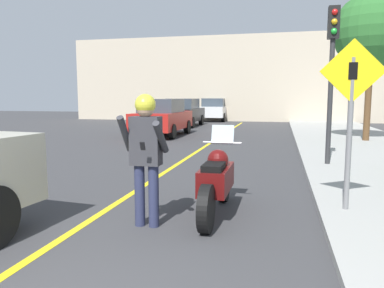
{
  "coord_description": "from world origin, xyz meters",
  "views": [
    {
      "loc": [
        2.01,
        -2.11,
        1.75
      ],
      "look_at": [
        0.69,
        3.46,
        1.03
      ],
      "focal_mm": 35.0,
      "sensor_mm": 36.0,
      "label": 1
    }
  ],
  "objects_px": {
    "motorcycle": "(216,181)",
    "person_biker": "(146,146)",
    "parked_car_red": "(162,117)",
    "traffic_light": "(332,56)",
    "parked_car_black": "(183,112)",
    "crossing_sign": "(351,109)",
    "parked_car_white": "(215,109)",
    "street_tree": "(372,31)"
  },
  "relations": [
    {
      "from": "crossing_sign",
      "to": "street_tree",
      "type": "distance_m",
      "value": 10.33
    },
    {
      "from": "person_biker",
      "to": "street_tree",
      "type": "height_order",
      "value": "street_tree"
    },
    {
      "from": "street_tree",
      "to": "parked_car_white",
      "type": "xyz_separation_m",
      "value": [
        -8.06,
        12.42,
        -3.35
      ]
    },
    {
      "from": "traffic_light",
      "to": "parked_car_red",
      "type": "distance_m",
      "value": 9.37
    },
    {
      "from": "crossing_sign",
      "to": "parked_car_black",
      "type": "distance_m",
      "value": 17.76
    },
    {
      "from": "street_tree",
      "to": "parked_car_red",
      "type": "xyz_separation_m",
      "value": [
        -8.48,
        0.79,
        -3.35
      ]
    },
    {
      "from": "motorcycle",
      "to": "person_biker",
      "type": "relative_size",
      "value": 1.21
    },
    {
      "from": "motorcycle",
      "to": "parked_car_black",
      "type": "relative_size",
      "value": 0.52
    },
    {
      "from": "parked_car_red",
      "to": "parked_car_white",
      "type": "bearing_deg",
      "value": 87.95
    },
    {
      "from": "crossing_sign",
      "to": "parked_car_red",
      "type": "distance_m",
      "value": 12.26
    },
    {
      "from": "parked_car_red",
      "to": "crossing_sign",
      "type": "bearing_deg",
      "value": -59.4
    },
    {
      "from": "crossing_sign",
      "to": "parked_car_white",
      "type": "xyz_separation_m",
      "value": [
        -5.81,
        22.15,
        -0.73
      ]
    },
    {
      "from": "person_biker",
      "to": "crossing_sign",
      "type": "height_order",
      "value": "crossing_sign"
    },
    {
      "from": "street_tree",
      "to": "person_biker",
      "type": "bearing_deg",
      "value": -114.62
    },
    {
      "from": "person_biker",
      "to": "parked_car_white",
      "type": "distance_m",
      "value": 23.47
    },
    {
      "from": "crossing_sign",
      "to": "person_biker",
      "type": "bearing_deg",
      "value": -157.8
    },
    {
      "from": "person_biker",
      "to": "parked_car_black",
      "type": "relative_size",
      "value": 0.43
    },
    {
      "from": "motorcycle",
      "to": "crossing_sign",
      "type": "relative_size",
      "value": 0.88
    },
    {
      "from": "motorcycle",
      "to": "crossing_sign",
      "type": "bearing_deg",
      "value": 11.53
    },
    {
      "from": "traffic_light",
      "to": "street_tree",
      "type": "relative_size",
      "value": 0.69
    },
    {
      "from": "traffic_light",
      "to": "street_tree",
      "type": "xyz_separation_m",
      "value": [
        2.06,
        5.76,
        1.47
      ]
    },
    {
      "from": "motorcycle",
      "to": "traffic_light",
      "type": "height_order",
      "value": "traffic_light"
    },
    {
      "from": "crossing_sign",
      "to": "parked_car_white",
      "type": "height_order",
      "value": "crossing_sign"
    },
    {
      "from": "motorcycle",
      "to": "parked_car_black",
      "type": "height_order",
      "value": "parked_car_black"
    },
    {
      "from": "motorcycle",
      "to": "parked_car_red",
      "type": "xyz_separation_m",
      "value": [
        -4.34,
        10.91,
        0.35
      ]
    },
    {
      "from": "crossing_sign",
      "to": "street_tree",
      "type": "xyz_separation_m",
      "value": [
        2.25,
        9.74,
        2.62
      ]
    },
    {
      "from": "person_biker",
      "to": "parked_car_white",
      "type": "relative_size",
      "value": 0.43
    },
    {
      "from": "parked_car_red",
      "to": "person_biker",
      "type": "bearing_deg",
      "value": -73.22
    },
    {
      "from": "motorcycle",
      "to": "parked_car_red",
      "type": "bearing_deg",
      "value": 111.7
    },
    {
      "from": "crossing_sign",
      "to": "street_tree",
      "type": "bearing_deg",
      "value": 76.98
    },
    {
      "from": "street_tree",
      "to": "parked_car_red",
      "type": "bearing_deg",
      "value": 174.65
    },
    {
      "from": "person_biker",
      "to": "crossing_sign",
      "type": "xyz_separation_m",
      "value": [
        2.72,
        1.11,
        0.48
      ]
    },
    {
      "from": "motorcycle",
      "to": "parked_car_white",
      "type": "xyz_separation_m",
      "value": [
        -3.93,
        22.53,
        0.35
      ]
    },
    {
      "from": "person_biker",
      "to": "parked_car_white",
      "type": "xyz_separation_m",
      "value": [
        -3.09,
        23.26,
        -0.25
      ]
    },
    {
      "from": "traffic_light",
      "to": "crossing_sign",
      "type": "bearing_deg",
      "value": -92.78
    },
    {
      "from": "motorcycle",
      "to": "crossing_sign",
      "type": "xyz_separation_m",
      "value": [
        1.88,
        0.38,
        1.08
      ]
    },
    {
      "from": "parked_car_red",
      "to": "parked_car_white",
      "type": "height_order",
      "value": "same"
    },
    {
      "from": "parked_car_red",
      "to": "parked_car_white",
      "type": "xyz_separation_m",
      "value": [
        0.42,
        11.62,
        0.0
      ]
    },
    {
      "from": "person_biker",
      "to": "parked_car_black",
      "type": "bearing_deg",
      "value": 103.02
    },
    {
      "from": "street_tree",
      "to": "parked_car_black",
      "type": "bearing_deg",
      "value": 143.51
    },
    {
      "from": "motorcycle",
      "to": "traffic_light",
      "type": "bearing_deg",
      "value": 64.53
    },
    {
      "from": "traffic_light",
      "to": "parked_car_black",
      "type": "xyz_separation_m",
      "value": [
        -6.96,
        12.43,
        -1.88
      ]
    }
  ]
}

